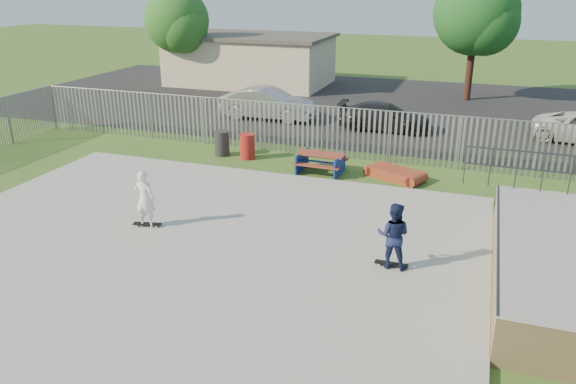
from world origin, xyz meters
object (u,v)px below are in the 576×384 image
(picnic_table, at_px, (321,163))
(trash_bin_red, at_px, (247,146))
(car_dark, at_px, (385,117))
(skater_navy, at_px, (393,235))
(funbox, at_px, (395,174))
(car_silver, at_px, (268,104))
(skater_white, at_px, (145,199))
(trash_bin_grey, at_px, (222,143))
(tree_left, at_px, (177,21))
(tree_mid, at_px, (476,13))

(picnic_table, height_order, trash_bin_red, trash_bin_red)
(car_dark, relative_size, skater_navy, 2.64)
(picnic_table, xyz_separation_m, funbox, (2.67, 0.21, -0.19))
(car_silver, bearing_deg, car_dark, -92.68)
(picnic_table, xyz_separation_m, skater_navy, (3.68, -6.54, 0.59))
(funbox, bearing_deg, skater_white, -106.17)
(trash_bin_grey, height_order, tree_left, tree_left)
(funbox, relative_size, skater_navy, 1.23)
(trash_bin_red, xyz_separation_m, skater_navy, (6.86, -7.22, 0.47))
(trash_bin_red, distance_m, trash_bin_grey, 1.12)
(trash_bin_red, xyz_separation_m, car_silver, (-1.61, 6.33, 0.30))
(trash_bin_red, bearing_deg, tree_mid, 62.78)
(funbox, bearing_deg, trash_bin_red, -159.70)
(car_dark, bearing_deg, tree_left, 63.63)
(funbox, bearing_deg, picnic_table, -150.62)
(tree_left, bearing_deg, funbox, -39.49)
(trash_bin_grey, bearing_deg, trash_bin_red, -2.91)
(picnic_table, height_order, tree_mid, tree_mid)
(picnic_table, distance_m, trash_bin_grey, 4.36)
(trash_bin_red, height_order, car_silver, car_silver)
(trash_bin_grey, bearing_deg, skater_navy, -42.35)
(picnic_table, distance_m, car_dark, 6.86)
(car_dark, xyz_separation_m, tree_left, (-14.39, 6.60, 3.50))
(car_dark, bearing_deg, car_silver, 85.91)
(trash_bin_red, height_order, trash_bin_grey, trash_bin_grey)
(tree_left, relative_size, skater_white, 3.78)
(picnic_table, height_order, tree_left, tree_left)
(picnic_table, height_order, car_silver, car_silver)
(tree_left, bearing_deg, trash_bin_grey, -54.54)
(trash_bin_grey, distance_m, skater_white, 7.31)
(funbox, distance_m, skater_navy, 6.87)
(funbox, bearing_deg, car_dark, 128.40)
(picnic_table, bearing_deg, skater_white, -114.20)
(trash_bin_red, xyz_separation_m, tree_left, (-10.12, 12.69, 3.65))
(tree_mid, bearing_deg, skater_white, -108.99)
(trash_bin_red, xyz_separation_m, trash_bin_grey, (-1.12, 0.06, 0.00))
(car_silver, xyz_separation_m, skater_navy, (8.47, -13.55, 0.17))
(tree_left, distance_m, skater_navy, 26.35)
(skater_navy, distance_m, skater_white, 6.83)
(trash_bin_red, relative_size, trash_bin_grey, 1.00)
(skater_navy, relative_size, skater_white, 1.00)
(car_dark, bearing_deg, picnic_table, 169.10)
(car_silver, relative_size, skater_white, 2.87)
(funbox, bearing_deg, tree_left, 165.38)
(car_dark, distance_m, tree_left, 16.21)
(picnic_table, distance_m, tree_left, 19.23)
(skater_navy, bearing_deg, skater_white, -0.20)
(picnic_table, height_order, trash_bin_grey, trash_bin_grey)
(car_dark, distance_m, skater_white, 13.90)
(picnic_table, relative_size, skater_navy, 1.09)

